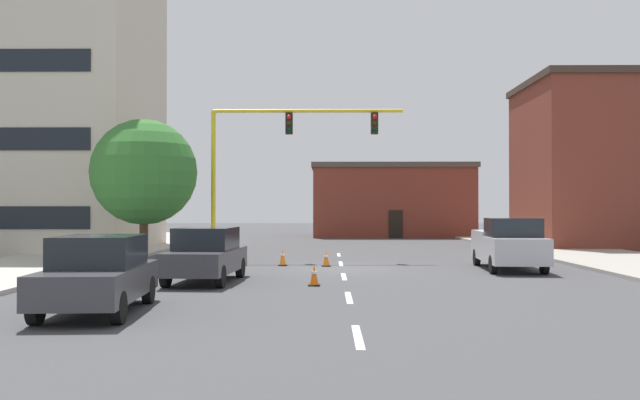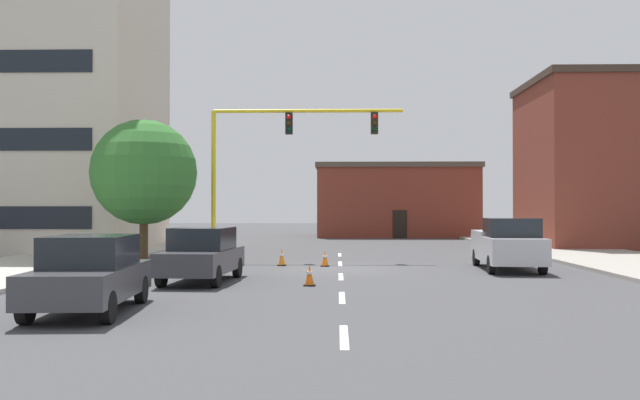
% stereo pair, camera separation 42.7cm
% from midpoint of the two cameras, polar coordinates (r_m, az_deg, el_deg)
% --- Properties ---
extents(ground_plane, '(160.00, 160.00, 0.00)m').
position_cam_midpoint_polar(ground_plane, '(26.75, 1.38, -5.74)').
color(ground_plane, '#424244').
extents(sidewalk_left, '(6.00, 56.00, 0.14)m').
position_cam_midpoint_polar(sidewalk_left, '(36.73, -18.45, -4.22)').
color(sidewalk_left, '#B2ADA3').
rests_on(sidewalk_left, ground_plane).
extents(sidewalk_right, '(6.00, 56.00, 0.14)m').
position_cam_midpoint_polar(sidewalk_right, '(36.95, 20.76, -4.19)').
color(sidewalk_right, '#9E998E').
rests_on(sidewalk_right, ground_plane).
extents(lane_stripe_seg_0, '(0.16, 2.40, 0.01)m').
position_cam_midpoint_polar(lane_stripe_seg_0, '(12.86, 2.19, -11.25)').
color(lane_stripe_seg_0, silver).
rests_on(lane_stripe_seg_0, ground_plane).
extents(lane_stripe_seg_1, '(0.16, 2.40, 0.01)m').
position_cam_midpoint_polar(lane_stripe_seg_1, '(18.30, 1.73, -8.09)').
color(lane_stripe_seg_1, silver).
rests_on(lane_stripe_seg_1, ground_plane).
extents(lane_stripe_seg_2, '(0.16, 2.40, 0.01)m').
position_cam_midpoint_polar(lane_stripe_seg_2, '(23.76, 1.48, -6.37)').
color(lane_stripe_seg_2, silver).
rests_on(lane_stripe_seg_2, ground_plane).
extents(lane_stripe_seg_3, '(0.16, 2.40, 0.01)m').
position_cam_midpoint_polar(lane_stripe_seg_3, '(29.24, 1.32, -5.30)').
color(lane_stripe_seg_3, silver).
rests_on(lane_stripe_seg_3, ground_plane).
extents(lane_stripe_seg_4, '(0.16, 2.40, 0.01)m').
position_cam_midpoint_polar(lane_stripe_seg_4, '(34.72, 1.22, -4.57)').
color(lane_stripe_seg_4, silver).
rests_on(lane_stripe_seg_4, ground_plane).
extents(building_tall_left, '(14.10, 10.71, 19.28)m').
position_cam_midpoint_polar(building_tall_left, '(42.36, -23.72, 9.29)').
color(building_tall_left, beige).
rests_on(building_tall_left, ground_plane).
extents(building_brick_center, '(13.15, 9.42, 5.97)m').
position_cam_midpoint_polar(building_brick_center, '(58.17, 5.65, -0.04)').
color(building_brick_center, brown).
rests_on(building_brick_center, ground_plane).
extents(building_row_right, '(12.21, 9.13, 10.13)m').
position_cam_midpoint_polar(building_row_right, '(45.63, 23.84, 2.80)').
color(building_row_right, brown).
rests_on(building_row_right, ground_plane).
extents(traffic_signal_gantry, '(9.46, 1.20, 6.83)m').
position_cam_midpoint_polar(traffic_signal_gantry, '(31.16, -7.01, -0.84)').
color(traffic_signal_gantry, yellow).
rests_on(traffic_signal_gantry, ground_plane).
extents(tree_left_near, '(4.49, 4.49, 6.14)m').
position_cam_midpoint_polar(tree_left_near, '(30.17, -14.79, 2.25)').
color(tree_left_near, '#4C3823').
rests_on(tree_left_near, ground_plane).
extents(pickup_truck_silver, '(2.30, 5.50, 1.99)m').
position_cam_midpoint_polar(pickup_truck_silver, '(27.24, 14.93, -3.57)').
color(pickup_truck_silver, '#BCBCC1').
rests_on(pickup_truck_silver, ground_plane).
extents(sedan_dark_gray_near_left, '(2.13, 4.61, 1.74)m').
position_cam_midpoint_polar(sedan_dark_gray_near_left, '(16.38, -18.64, -5.81)').
color(sedan_dark_gray_near_left, '#3D3D42').
rests_on(sedan_dark_gray_near_left, ground_plane).
extents(sedan_dark_gray_mid_left, '(2.14, 4.61, 1.74)m').
position_cam_midpoint_polar(sedan_dark_gray_mid_left, '(22.29, -10.00, -4.46)').
color(sedan_dark_gray_mid_left, '#3D3D42').
rests_on(sedan_dark_gray_mid_left, ground_plane).
extents(traffic_cone_roadside_a, '(0.36, 0.36, 0.70)m').
position_cam_midpoint_polar(traffic_cone_roadside_a, '(28.24, -3.55, -4.78)').
color(traffic_cone_roadside_a, black).
rests_on(traffic_cone_roadside_a, ground_plane).
extents(traffic_cone_roadside_b, '(0.36, 0.36, 0.64)m').
position_cam_midpoint_polar(traffic_cone_roadside_b, '(27.88, 0.07, -4.89)').
color(traffic_cone_roadside_b, black).
rests_on(traffic_cone_roadside_b, ground_plane).
extents(traffic_cone_roadside_c, '(0.36, 0.36, 0.64)m').
position_cam_midpoint_polar(traffic_cone_roadside_c, '(20.96, -1.07, -6.29)').
color(traffic_cone_roadside_c, black).
rests_on(traffic_cone_roadside_c, ground_plane).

